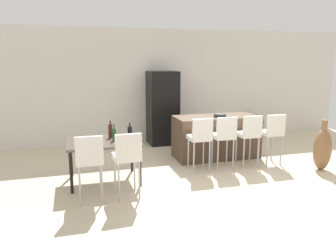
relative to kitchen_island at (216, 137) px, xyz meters
The scene contains 18 objects.
ground_plane 1.03m from the kitchen_island, 109.86° to the right, with size 10.00×10.00×0.00m, color beige.
back_wall 2.21m from the kitchen_island, 99.09° to the left, with size 10.00×0.12×2.90m, color silver.
kitchen_island is the anchor object (origin of this frame).
bar_chair_left 1.06m from the kitchen_island, 131.47° to the right, with size 0.40×0.40×1.05m.
bar_chair_middle 0.83m from the kitchen_island, 103.35° to the right, with size 0.42×0.42×1.05m.
bar_chair_right 0.89m from the kitchen_island, 64.88° to the right, with size 0.40×0.40×1.05m.
bar_chair_far 1.21m from the kitchen_island, 40.98° to the right, with size 0.40×0.40×1.05m.
dining_table 2.65m from the kitchen_island, 162.02° to the right, with size 1.25×0.93×0.74m.
dining_chair_near 3.25m from the kitchen_island, 149.53° to the right, with size 0.41×0.41×1.05m.
dining_chair_far 2.78m from the kitchen_island, 143.61° to the right, with size 0.42×0.42×1.05m.
wine_bottle_corner 2.47m from the kitchen_island, 165.85° to the right, with size 0.08×0.08×0.31m.
wine_bottle_far 2.18m from the kitchen_island, 160.72° to the right, with size 0.08×0.08×0.27m.
wine_bottle_inner 2.50m from the kitchen_island, 160.30° to the right, with size 0.07×0.07×0.28m.
wine_glass_left 2.86m from the kitchen_island, 157.64° to the right, with size 0.07×0.07×0.17m.
refrigerator 1.77m from the kitchen_island, 118.10° to the left, with size 0.72×0.68×1.84m, color black.
fruit_bowl 0.51m from the kitchen_island, 78.66° to the right, with size 0.26×0.26×0.07m, color #333338.
floor_vase 2.13m from the kitchen_island, 40.28° to the right, with size 0.34×0.34×0.99m.
potted_plant 2.42m from the kitchen_island, 38.43° to the left, with size 0.42×0.42×0.62m.
Camera 1 is at (-2.67, -5.62, 2.14)m, focal length 35.29 mm.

